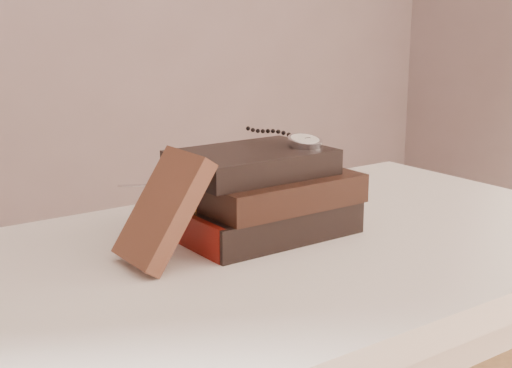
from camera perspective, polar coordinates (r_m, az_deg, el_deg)
table at (r=1.05m, az=3.02°, el=-9.25°), size 1.00×0.60×0.75m
book_stack at (r=1.02m, az=0.52°, el=-0.86°), size 0.25×0.17×0.12m
journal at (r=0.91m, az=-7.44°, el=-2.03°), size 0.11×0.10×0.14m
pocket_watch at (r=1.04m, az=3.70°, el=3.51°), size 0.05×0.15×0.02m
eyeglasses at (r=1.04m, az=-6.13°, el=0.03°), size 0.10×0.12×0.05m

